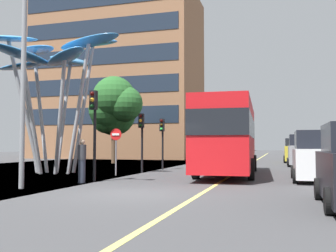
# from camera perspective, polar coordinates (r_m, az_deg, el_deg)

# --- Properties ---
(ground) EXTENTS (120.00, 240.00, 0.10)m
(ground) POSITION_cam_1_polar(r_m,az_deg,el_deg) (12.68, -8.49, -9.94)
(ground) COLOR #424244
(red_bus) EXTENTS (3.03, 10.58, 3.86)m
(red_bus) POSITION_cam_1_polar(r_m,az_deg,el_deg) (20.27, 8.86, -1.20)
(red_bus) COLOR red
(red_bus) RESTS_ON ground
(leaf_sculpture) EXTENTS (8.87, 8.57, 7.99)m
(leaf_sculpture) POSITION_cam_1_polar(r_m,az_deg,el_deg) (23.05, -16.50, 9.16)
(leaf_sculpture) COLOR #9EA0A5
(leaf_sculpture) RESTS_ON ground
(traffic_light_kerb_near) EXTENTS (0.28, 0.42, 3.82)m
(traffic_light_kerb_near) POSITION_cam_1_polar(r_m,az_deg,el_deg) (16.54, -10.87, 1.48)
(traffic_light_kerb_near) COLOR black
(traffic_light_kerb_near) RESTS_ON ground
(traffic_light_kerb_far) EXTENTS (0.28, 0.42, 3.31)m
(traffic_light_kerb_far) POSITION_cam_1_polar(r_m,az_deg,el_deg) (21.74, -3.92, -0.55)
(traffic_light_kerb_far) COLOR black
(traffic_light_kerb_far) RESTS_ON ground
(traffic_light_island_mid) EXTENTS (0.28, 0.42, 3.23)m
(traffic_light_island_mid) POSITION_cam_1_polar(r_m,az_deg,el_deg) (24.58, -0.87, -0.97)
(traffic_light_island_mid) COLOR black
(traffic_light_island_mid) RESTS_ON ground
(car_parked_mid) EXTENTS (2.09, 4.25, 2.15)m
(car_parked_mid) POSITION_cam_1_polar(r_m,az_deg,el_deg) (17.72, 21.11, -4.36)
(car_parked_mid) COLOR silver
(car_parked_mid) RESTS_ON ground
(car_parked_far) EXTENTS (2.04, 4.38, 1.99)m
(car_parked_far) POSITION_cam_1_polar(r_m,az_deg,el_deg) (23.30, 20.88, -4.12)
(car_parked_far) COLOR gray
(car_parked_far) RESTS_ON ground
(car_side_street) EXTENTS (2.06, 3.83, 2.33)m
(car_side_street) POSITION_cam_1_polar(r_m,az_deg,el_deg) (30.05, 19.09, -3.58)
(car_side_street) COLOR gray
(car_side_street) RESTS_ON ground
(car_far_side) EXTENTS (2.00, 4.03, 2.17)m
(car_far_side) POSITION_cam_1_polar(r_m,az_deg,el_deg) (36.68, 18.20, -3.54)
(car_far_side) COLOR gold
(car_far_side) RESTS_ON ground
(street_lamp) EXTENTS (1.62, 0.44, 8.27)m
(street_lamp) POSITION_cam_1_polar(r_m,az_deg,el_deg) (14.91, -19.40, 11.64)
(street_lamp) COLOR gray
(street_lamp) RESTS_ON ground
(tree_pavement_near) EXTENTS (5.06, 5.04, 7.55)m
(tree_pavement_near) POSITION_cam_1_polar(r_m,az_deg,el_deg) (34.46, -7.99, 2.67)
(tree_pavement_near) COLOR brown
(tree_pavement_near) RESTS_ON ground
(pedestrian) EXTENTS (0.34, 0.34, 1.78)m
(pedestrian) POSITION_cam_1_polar(r_m,az_deg,el_deg) (16.17, -12.57, -5.02)
(pedestrian) COLOR #2D3342
(pedestrian) RESTS_ON ground
(no_entry_sign) EXTENTS (0.60, 0.12, 2.39)m
(no_entry_sign) POSITION_cam_1_polar(r_m,az_deg,el_deg) (19.93, -7.67, -2.64)
(no_entry_sign) COLOR gray
(no_entry_sign) RESTS_ON ground
(backdrop_building) EXTENTS (20.11, 11.41, 20.30)m
(backdrop_building) POSITION_cam_1_polar(r_m,az_deg,el_deg) (50.15, -7.34, 7.02)
(backdrop_building) COLOR #8E6042
(backdrop_building) RESTS_ON ground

